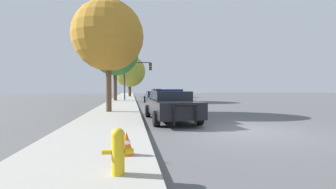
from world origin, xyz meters
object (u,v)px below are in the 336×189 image
Objects in this scene: fire_hydrant at (118,150)px; tree_sidewalk_far at (130,71)px; tree_sidewalk_near at (108,36)px; traffic_cone at (126,143)px; car_background_midblock at (154,97)px; tree_sidewalk_mid at (115,52)px; car_background_distant at (156,92)px; police_car at (170,105)px; traffic_light at (136,72)px.

fire_hydrant is 0.11× the size of tree_sidewalk_far.
traffic_cone is (1.23, -9.06, -4.28)m from tree_sidewalk_near.
fire_hydrant is 1.09m from traffic_cone.
tree_sidewalk_mid is (-4.04, 3.46, 4.87)m from car_background_midblock.
tree_sidewalk_mid is at bearing 139.23° from car_background_midblock.
car_background_distant reaches higher than traffic_cone.
tree_sidewalk_far is 0.84× the size of tree_sidewalk_mid.
traffic_cone is (-1.94, -5.68, -0.37)m from police_car.
traffic_cone is (0.11, 1.08, -0.16)m from fire_hydrant.
tree_sidewalk_mid is (-2.35, -0.77, 2.20)m from traffic_light.
fire_hydrant is 18.77m from car_background_midblock.
tree_sidewalk_far is (-0.01, 34.12, 3.73)m from fire_hydrant.
car_background_midblock reaches higher than traffic_cone.
car_background_distant is 31.11m from tree_sidewalk_near.
tree_sidewalk_near is at bearing -49.30° from police_car.
tree_sidewalk_near is (-1.11, 10.13, 4.12)m from fire_hydrant.
fire_hydrant is 34.32m from tree_sidewalk_far.
traffic_light reaches higher than car_background_distant.
car_background_midblock is (1.69, -4.22, -2.67)m from traffic_light.
tree_sidewalk_near is at bearing -92.63° from tree_sidewalk_far.
car_background_midblock is at bearing -80.84° from tree_sidewalk_far.
fire_hydrant is 22.67m from tree_sidewalk_mid.
traffic_light is 18.24m from car_background_distant.
police_car is 0.75× the size of tree_sidewalk_near.
car_background_distant reaches higher than fire_hydrant.
police_car is 11.86m from car_background_midblock.
fire_hydrant is 10.99m from tree_sidewalk_near.
fire_hydrant reaches higher than traffic_cone.
police_car is at bearing -92.33° from car_background_midblock.
police_car is 6.49× the size of fire_hydrant.
tree_sidewalk_far reaches higher than car_background_distant.
tree_sidewalk_far is at bearing -88.11° from police_car.
fire_hydrant is at bearing -83.73° from tree_sidewalk_near.
police_car is 9.97× the size of traffic_cone.
police_car is 0.74× the size of tree_sidewalk_far.
tree_sidewalk_mid reaches higher than traffic_light.
traffic_light is at bearing 18.05° from tree_sidewalk_mid.
police_car is 27.67m from tree_sidewalk_far.
fire_hydrant is 40.68m from car_background_distant.
tree_sidewalk_mid is 16.03× the size of traffic_cone.
fire_hydrant is 0.17× the size of traffic_light.
car_background_midblock is 0.64× the size of tree_sidewalk_far.
police_car is at bearing -85.69° from tree_sidewalk_far.
traffic_light is 9.04× the size of traffic_cone.
car_background_distant is at bearing 76.25° from traffic_light.
car_background_distant is at bearing 78.40° from tree_sidewalk_near.
car_background_midblock is at bearing -94.54° from police_car.
tree_sidewalk_far reaches higher than traffic_cone.
tree_sidewalk_near is 10.09m from traffic_cone.
car_background_distant is (5.09, 40.36, 0.18)m from fire_hydrant.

